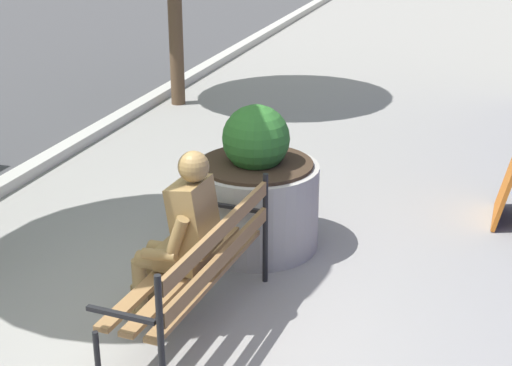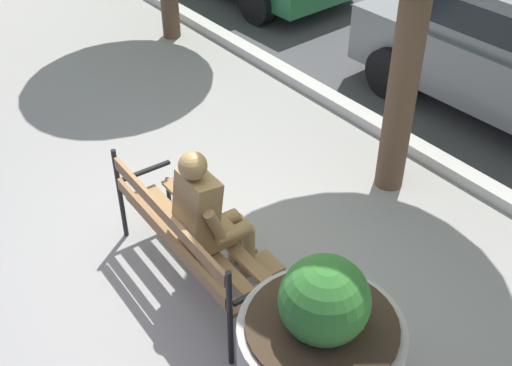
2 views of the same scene
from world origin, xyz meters
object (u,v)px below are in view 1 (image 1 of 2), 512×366
object	(u,v)px
bronze_statue_seated	(178,240)
leaning_signboard	(510,176)
park_bench	(200,266)
concrete_planter	(256,193)

from	to	relation	value
bronze_statue_seated	leaning_signboard	world-z (taller)	bronze_statue_seated
park_bench	leaning_signboard	distance (m)	3.44
leaning_signboard	park_bench	bearing A→B (deg)	144.08
park_bench	bronze_statue_seated	size ratio (longest dim) A/B	1.33
park_bench	concrete_planter	bearing A→B (deg)	3.43
bronze_statue_seated	concrete_planter	distance (m)	1.40
park_bench	leaning_signboard	world-z (taller)	park_bench
leaning_signboard	bronze_statue_seated	bearing A→B (deg)	140.23
park_bench	bronze_statue_seated	distance (m)	0.27
park_bench	concrete_planter	world-z (taller)	concrete_planter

